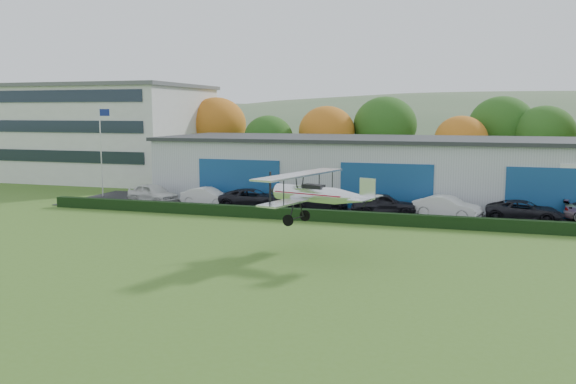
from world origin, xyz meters
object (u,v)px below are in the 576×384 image
(car_3, at_px, (318,201))
(car_5, at_px, (447,207))
(car_4, at_px, (384,204))
(car_6, at_px, (524,211))
(car_1, at_px, (208,197))
(hangar, at_px, (396,169))
(flagpole, at_px, (102,143))
(office_block, at_px, (108,132))
(car_2, at_px, (253,198))
(biplane, at_px, (315,193))
(car_0, at_px, (153,194))

(car_3, distance_m, car_5, 9.53)
(car_4, distance_m, car_6, 9.55)
(car_1, xyz_separation_m, car_6, (23.47, 0.38, -0.02))
(hangar, bearing_deg, flagpole, -166.49)
(office_block, bearing_deg, car_3, -27.42)
(hangar, bearing_deg, car_6, -38.80)
(car_3, xyz_separation_m, car_4, (5.07, -0.68, 0.13))
(car_2, bearing_deg, car_5, -100.01)
(hangar, height_order, car_4, hangar)
(car_3, relative_size, car_4, 0.98)
(flagpole, relative_size, car_4, 1.71)
(car_2, bearing_deg, car_4, -100.99)
(car_3, bearing_deg, car_6, -99.94)
(car_2, distance_m, car_4, 10.18)
(biplane, bearing_deg, car_2, 138.67)
(office_block, bearing_deg, car_2, -33.17)
(hangar, height_order, office_block, office_block)
(hangar, height_order, car_3, hangar)
(car_4, bearing_deg, hangar, -9.88)
(car_0, bearing_deg, biplane, -106.97)
(office_block, xyz_separation_m, car_1, (19.23, -15.21, -4.45))
(car_4, height_order, car_6, car_4)
(flagpole, xyz_separation_m, car_5, (29.48, -2.11, -3.97))
(flagpole, bearing_deg, car_1, -11.23)
(car_6, bearing_deg, car_3, 95.01)
(car_0, bearing_deg, car_1, -67.36)
(car_0, distance_m, biplane, 21.29)
(flagpole, height_order, car_5, flagpole)
(office_block, bearing_deg, hangar, -12.01)
(hangar, distance_m, car_5, 9.48)
(car_0, xyz_separation_m, car_2, (8.53, 0.42, -0.08))
(biplane, bearing_deg, car_5, 80.45)
(car_0, bearing_deg, car_5, -69.32)
(car_0, xyz_separation_m, biplane, (16.93, -12.68, 2.43))
(hangar, height_order, flagpole, flagpole)
(flagpole, distance_m, car_0, 7.84)
(flagpole, bearing_deg, car_2, -7.74)
(flagpole, height_order, car_1, flagpole)
(car_0, distance_m, car_5, 23.15)
(car_4, bearing_deg, car_2, 77.69)
(hangar, distance_m, car_0, 20.45)
(flagpole, distance_m, car_3, 20.44)
(flagpole, relative_size, car_5, 1.71)
(hangar, height_order, biplane, hangar)
(flagpole, distance_m, car_1, 12.02)
(car_1, height_order, car_3, car_1)
(hangar, relative_size, car_4, 8.69)
(car_1, bearing_deg, car_4, -82.84)
(car_1, bearing_deg, biplane, -129.37)
(car_2, bearing_deg, car_3, -94.66)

